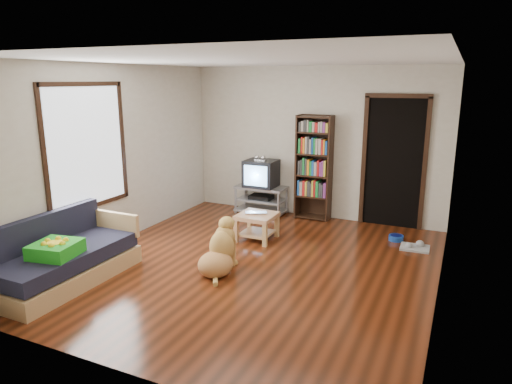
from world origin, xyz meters
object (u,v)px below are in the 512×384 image
at_px(green_cushion, 56,249).
at_px(laptop, 256,214).
at_px(dog, 220,252).
at_px(bookshelf, 314,162).
at_px(dog_bowl, 396,238).
at_px(crt_tv, 262,173).
at_px(grey_rag, 415,248).
at_px(sofa, 64,261).
at_px(coffee_table, 257,222).
at_px(tv_stand, 261,199).

bearing_deg(green_cushion, laptop, 50.86).
xyz_separation_m(laptop, dog, (0.07, -1.25, -0.16)).
distance_m(laptop, bookshelf, 1.61).
relative_size(dog_bowl, crt_tv, 0.38).
distance_m(grey_rag, bookshelf, 2.22).
height_order(crt_tv, bookshelf, bookshelf).
bearing_deg(sofa, laptop, 56.93).
height_order(green_cushion, grey_rag, green_cushion).
relative_size(dog_bowl, sofa, 0.12).
bearing_deg(green_cushion, crt_tv, 67.13).
height_order(grey_rag, coffee_table, coffee_table).
bearing_deg(coffee_table, crt_tv, 111.14).
height_order(laptop, dog, dog).
height_order(laptop, tv_stand, tv_stand).
distance_m(crt_tv, sofa, 3.81).
distance_m(coffee_table, dog, 1.28).
bearing_deg(dog, tv_stand, 102.80).
bearing_deg(laptop, tv_stand, 84.75).
distance_m(bookshelf, dog, 2.81).
distance_m(dog_bowl, sofa, 4.67).
height_order(dog_bowl, bookshelf, bookshelf).
distance_m(green_cushion, bookshelf, 4.35).
relative_size(grey_rag, tv_stand, 0.44).
bearing_deg(laptop, grey_rag, -11.08).
xyz_separation_m(laptop, crt_tv, (-0.52, 1.36, 0.33)).
relative_size(green_cushion, sofa, 0.26).
relative_size(laptop, grey_rag, 0.81).
relative_size(dog_bowl, bookshelf, 0.12).
height_order(laptop, crt_tv, crt_tv).
xyz_separation_m(green_cushion, laptop, (1.37, 2.50, -0.09)).
distance_m(green_cushion, coffee_table, 2.88).
distance_m(tv_stand, dog, 2.66).
bearing_deg(sofa, dog_bowl, 42.50).
relative_size(crt_tv, dog, 0.69).
relative_size(grey_rag, coffee_table, 0.73).
relative_size(grey_rag, sofa, 0.22).
height_order(green_cushion, laptop, green_cushion).
bearing_deg(tv_stand, crt_tv, 90.00).
relative_size(bookshelf, dog, 2.13).
bearing_deg(green_cushion, bookshelf, 54.96).
height_order(grey_rag, crt_tv, crt_tv).
distance_m(dog_bowl, tv_stand, 2.52).
xyz_separation_m(tv_stand, sofa, (-0.97, -3.63, -0.01)).
distance_m(tv_stand, bookshelf, 1.20).
height_order(laptop, dog_bowl, laptop).
xyz_separation_m(grey_rag, sofa, (-3.74, -2.90, 0.25)).
relative_size(tv_stand, bookshelf, 0.50).
height_order(tv_stand, coffee_table, tv_stand).
bearing_deg(bookshelf, coffee_table, -107.15).
distance_m(grey_rag, tv_stand, 2.87).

